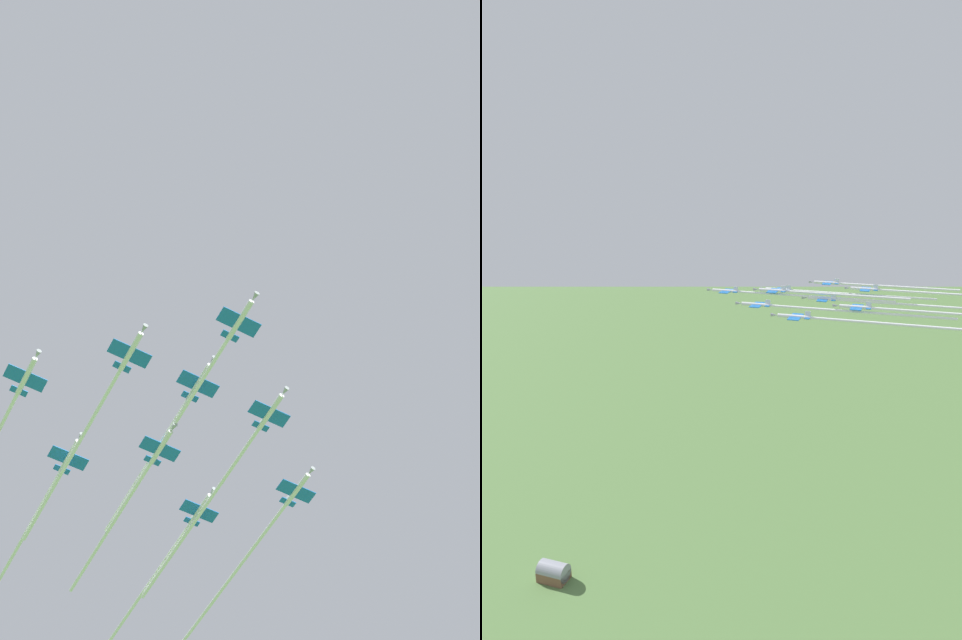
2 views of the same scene
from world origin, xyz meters
TOP-DOWN VIEW (x-y plane):
  - jet_lead at (-14.89, -11.56)m, footprint 64.69×18.18m
  - jet_port_inner at (-27.70, 7.73)m, footprint 66.75×18.66m
  - jet_starboard_inner at (-32.83, -23.71)m, footprint 62.17×17.59m
  - jet_port_outer at (-26.37, -8.89)m, footprint 52.09×15.25m
  - jet_starboard_outer at (-36.94, 26.18)m, footprint 60.83×17.28m
  - jet_port_trail at (-44.31, -4.73)m, footprint 54.18×15.74m
  - jet_starboard_trail at (-57.92, 14.74)m, footprint 65.11×18.27m
  - jet_tail_end at (-58.88, -17.67)m, footprint 50.93×14.98m

SIDE VIEW (x-z plane):
  - jet_starboard_inner at x=-32.83m, z-range 146.58..149.06m
  - jet_port_trail at x=-44.31m, z-range 147.47..149.95m
  - jet_port_inner at x=-27.70m, z-range 147.50..149.98m
  - jet_lead at x=-14.89m, z-range 148.05..150.52m
  - jet_starboard_outer at x=-36.94m, z-range 148.45..150.93m
  - jet_tail_end at x=-58.88m, z-range 148.79..151.26m
  - jet_starboard_trail at x=-57.92m, z-range 149.03..151.51m
  - jet_port_outer at x=-26.37m, z-range 149.33..151.81m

